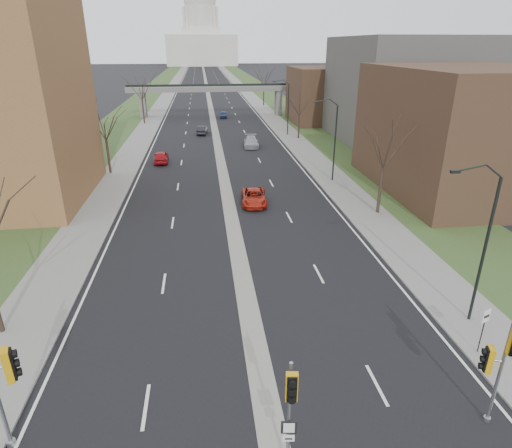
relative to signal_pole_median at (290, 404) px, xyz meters
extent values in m
plane|color=black|center=(-0.27, 1.72, -3.29)|extent=(700.00, 700.00, 0.00)
cube|color=black|center=(-0.27, 151.72, -3.28)|extent=(20.00, 600.00, 0.01)
cube|color=gray|center=(-0.27, 151.72, -3.29)|extent=(1.20, 600.00, 0.02)
cube|color=gray|center=(11.73, 151.72, -3.23)|extent=(4.00, 600.00, 0.12)
cube|color=gray|center=(-12.27, 151.72, -3.23)|extent=(4.00, 600.00, 0.12)
cube|color=#2D4721|center=(17.73, 151.72, -3.24)|extent=(8.00, 600.00, 0.10)
cube|color=#2D4721|center=(-18.27, 151.72, -3.24)|extent=(8.00, 600.00, 0.10)
cube|color=brown|center=(23.73, 29.72, 2.71)|extent=(16.00, 20.00, 12.00)
cube|color=#56544F|center=(27.73, 53.72, 4.21)|extent=(18.00, 22.00, 15.00)
cube|color=brown|center=(21.73, 71.72, 1.71)|extent=(14.00, 14.00, 10.00)
cube|color=slate|center=(-14.27, 81.72, -0.79)|extent=(1.20, 2.50, 5.00)
cube|color=slate|center=(13.73, 81.72, -0.79)|extent=(1.20, 2.50, 5.00)
cube|color=slate|center=(-0.27, 81.72, 2.21)|extent=(34.00, 3.00, 1.00)
cube|color=black|center=(-0.27, 81.72, 2.91)|extent=(34.00, 0.15, 0.50)
cube|color=silver|center=(-0.27, 321.72, 6.71)|extent=(48.00, 42.00, 20.00)
cube|color=silver|center=(-0.27, 321.72, 18.71)|extent=(26.00, 26.00, 5.00)
cylinder|color=silver|center=(-0.27, 321.72, 27.71)|extent=(22.00, 22.00, 14.00)
sphere|color=silver|center=(-0.27, 321.72, 38.71)|extent=(22.00, 22.00, 22.00)
cylinder|color=black|center=(11.53, 7.72, 0.83)|extent=(0.16, 0.16, 8.00)
cube|color=black|center=(9.23, 7.72, 5.18)|extent=(0.45, 0.18, 0.14)
cylinder|color=black|center=(11.53, 33.72, 0.83)|extent=(0.16, 0.16, 8.00)
cube|color=black|center=(9.23, 33.72, 5.18)|extent=(0.45, 0.18, 0.14)
cylinder|color=black|center=(11.53, 59.72, 0.83)|extent=(0.16, 0.16, 8.00)
cube|color=black|center=(9.23, 59.72, 5.18)|extent=(0.45, 0.18, 0.14)
cylinder|color=#382B21|center=(-13.27, 39.72, -1.29)|extent=(0.28, 0.28, 3.75)
cylinder|color=#382B21|center=(-13.27, 73.72, -1.04)|extent=(0.28, 0.28, 4.25)
cylinder|color=#382B21|center=(12.73, 23.72, -1.17)|extent=(0.28, 0.28, 4.00)
cylinder|color=#382B21|center=(12.73, 56.72, -1.42)|extent=(0.28, 0.28, 3.50)
cylinder|color=#382B21|center=(12.73, 96.72, -1.04)|extent=(0.28, 0.28, 4.25)
cylinder|color=gray|center=(-10.07, 2.47, -3.17)|extent=(0.32, 0.32, 0.23)
cube|color=#CB910B|center=(-9.53, 2.66, 0.27)|extent=(0.59, 0.60, 1.32)
cylinder|color=gray|center=(0.03, 0.26, -0.93)|extent=(0.13, 0.13, 4.72)
cube|color=#CB910B|center=(-0.02, -0.19, 0.89)|extent=(0.42, 0.41, 1.04)
cube|color=black|center=(0.03, 0.26, -1.20)|extent=(0.54, 0.11, 0.54)
cube|color=silver|center=(0.03, 0.26, -1.70)|extent=(0.41, 0.09, 0.27)
cylinder|color=gray|center=(8.36, 1.33, -0.79)|extent=(0.13, 0.13, 5.00)
cylinder|color=gray|center=(8.36, 1.33, -3.19)|extent=(0.27, 0.27, 0.19)
cube|color=#CB910B|center=(7.91, 1.48, -0.31)|extent=(0.49, 0.51, 1.11)
cylinder|color=black|center=(10.38, 5.13, -2.13)|extent=(0.06, 0.06, 2.07)
cube|color=silver|center=(10.38, 5.13, -1.09)|extent=(0.49, 0.22, 0.66)
imported|color=#A51219|center=(-7.81, 44.22, -2.54)|extent=(1.93, 4.43, 1.49)
imported|color=black|center=(-2.48, 62.29, -2.60)|extent=(1.94, 4.33, 1.38)
imported|color=#AB2212|center=(2.11, 27.59, -2.61)|extent=(2.60, 5.02, 1.35)
imported|color=#9999A0|center=(4.58, 51.87, -2.55)|extent=(2.47, 5.23, 1.47)
imported|color=navy|center=(1.96, 79.32, -2.68)|extent=(1.60, 3.63, 1.22)
camera|label=1|loc=(-2.37, -10.15, 10.62)|focal=30.00mm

